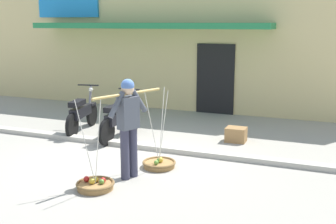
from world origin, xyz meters
The scene contains 9 objects.
ground_plane centered at (0.00, 0.00, 0.00)m, with size 90.00×90.00×0.00m, color #9E998C.
sidewalk_curb centered at (0.00, 0.70, 0.05)m, with size 20.00×0.24×0.10m, color #BAB4A5.
fruit_vendor centered at (0.59, -0.91, 0.98)m, with size 0.58×1.33×1.70m.
fruit_basket_left_side centered at (0.86, -0.26, 0.08)m, with size 0.61×0.61×1.45m.
fruit_basket_right_side centered at (0.32, -1.57, 0.08)m, with size 0.61×0.61×1.45m.
motorcycle_nearest_shop centered at (-1.85, 1.39, 0.45)m, with size 0.57×1.80×1.09m.
motorcycle_second_in_row centered at (-0.72, 1.19, 0.45)m, with size 0.54×1.82×1.09m.
storefront_building centered at (-1.40, 7.13, 2.10)m, with size 13.00×6.00×4.20m.
wooden_crate centered at (1.79, 1.93, 0.16)m, with size 0.44×0.36×0.32m, color olive.
Camera 1 is at (3.71, -6.94, 2.60)m, focal length 44.74 mm.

